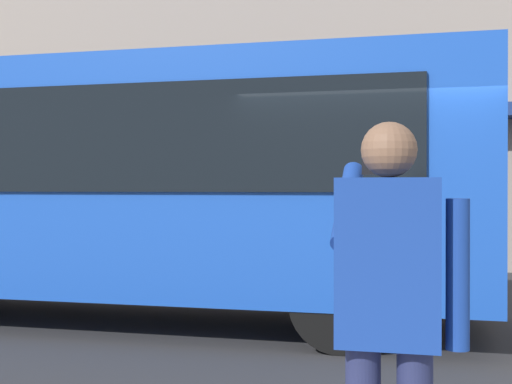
{
  "coord_description": "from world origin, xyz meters",
  "views": [
    {
      "loc": [
        -0.63,
        7.62,
        1.59
      ],
      "look_at": [
        1.36,
        -0.13,
        1.54
      ],
      "focal_mm": 49.73,
      "sensor_mm": 36.0,
      "label": 1
    }
  ],
  "objects": [
    {
      "name": "red_bus",
      "position": [
        3.28,
        -0.26,
        1.68
      ],
      "size": [
        9.05,
        2.54,
        3.08
      ],
      "color": "#1947AD",
      "rests_on": "ground_plane"
    },
    {
      "name": "ground_plane",
      "position": [
        0.0,
        0.0,
        0.0
      ],
      "size": [
        60.0,
        60.0,
        0.0
      ],
      "primitive_type": "plane",
      "color": "#2B2B2D"
    },
    {
      "name": "pedestrian_photographer",
      "position": [
        -0.45,
        4.8,
        1.14
      ],
      "size": [
        0.53,
        0.52,
        1.7
      ],
      "color": "#1E2347",
      "rests_on": "sidewalk_curb"
    }
  ]
}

